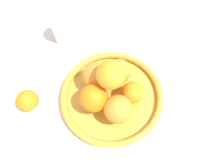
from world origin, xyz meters
TOP-DOWN VIEW (x-y plane):
  - ground_plane at (0.00, 0.00)m, footprint 4.00×4.00m
  - fruit_bowl at (0.00, 0.00)m, footprint 0.32×0.32m
  - orange_pile at (0.01, -0.00)m, footprint 0.19×0.20m
  - stray_orange at (0.25, -0.05)m, footprint 0.07×0.07m
  - drinking_glass at (0.11, -0.28)m, footprint 0.07×0.07m

SIDE VIEW (x-z plane):
  - ground_plane at x=0.00m, z-range 0.00..0.00m
  - fruit_bowl at x=0.00m, z-range 0.00..0.04m
  - stray_orange at x=0.25m, z-range 0.00..0.07m
  - drinking_glass at x=0.11m, z-range 0.00..0.10m
  - orange_pile at x=0.01m, z-range 0.02..0.16m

